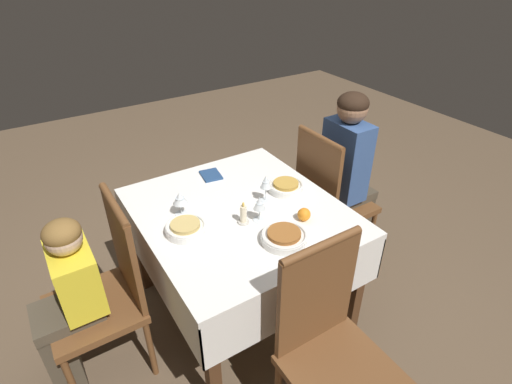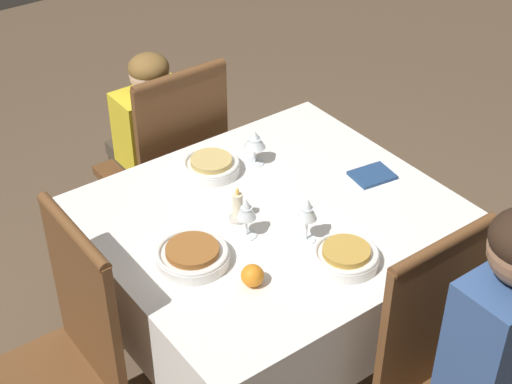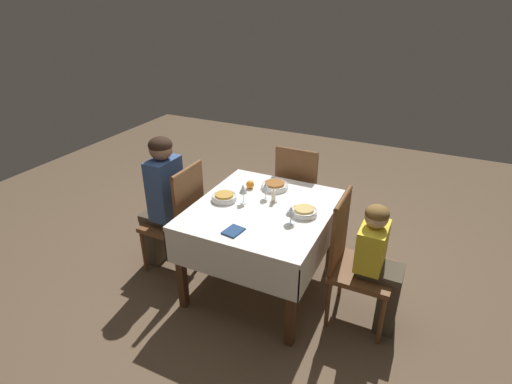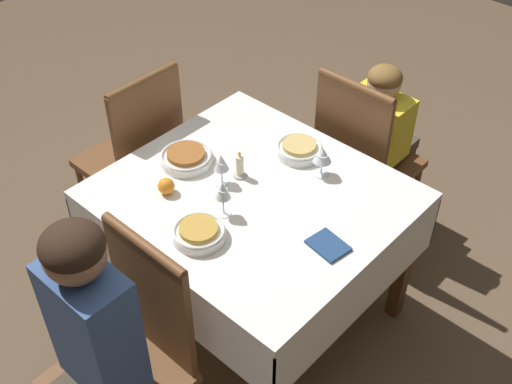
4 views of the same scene
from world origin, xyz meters
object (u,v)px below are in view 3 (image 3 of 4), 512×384
at_px(dining_table, 263,219).
at_px(person_adult_denim, 162,196).
at_px(napkin_red_folded, 233,231).
at_px(chair_south, 179,216).
at_px(wine_glass_south, 243,189).
at_px(wine_glass_north, 291,211).
at_px(candle_centerpiece, 274,197).
at_px(bowl_north, 304,211).
at_px(bowl_south, 224,197).
at_px(person_child_yellow, 379,263).
at_px(chair_north, 353,257).
at_px(chair_west, 299,191).
at_px(orange_fruit, 250,184).
at_px(bowl_west, 275,185).
at_px(wine_glass_west, 266,188).

bearing_deg(dining_table, person_adult_denim, -84.09).
bearing_deg(napkin_red_folded, chair_south, -114.23).
height_order(person_adult_denim, napkin_red_folded, person_adult_denim).
xyz_separation_m(wine_glass_south, wine_glass_north, (0.13, 0.45, -0.02)).
xyz_separation_m(chair_south, person_adult_denim, (0.00, -0.16, 0.16)).
bearing_deg(candle_centerpiece, bowl_north, 73.09).
bearing_deg(bowl_south, person_child_yellow, 89.44).
bearing_deg(wine_glass_north, chair_south, -92.03).
height_order(chair_north, person_adult_denim, person_adult_denim).
distance_m(chair_west, wine_glass_north, 1.01).
relative_size(person_adult_denim, person_child_yellow, 1.25).
relative_size(chair_west, napkin_red_folded, 6.36).
bearing_deg(dining_table, wine_glass_south, -91.43).
height_order(person_adult_denim, wine_glass_south, person_adult_denim).
height_order(wine_glass_south, wine_glass_north, wine_glass_south).
height_order(dining_table, orange_fruit, orange_fruit).
relative_size(chair_north, bowl_north, 4.92).
bearing_deg(chair_north, wine_glass_south, 87.33).
bearing_deg(person_child_yellow, chair_west, 47.25).
xyz_separation_m(chair_north, candle_centerpiece, (-0.15, -0.70, 0.26)).
distance_m(bowl_west, orange_fruit, 0.21).
height_order(bowl_south, wine_glass_south, wine_glass_south).
distance_m(bowl_west, wine_glass_west, 0.22).
bearing_deg(wine_glass_north, chair_north, 101.28).
distance_m(person_child_yellow, wine_glass_south, 1.14).
height_order(dining_table, chair_west, chair_west).
bearing_deg(orange_fruit, bowl_north, 67.63).
relative_size(wine_glass_west, candle_centerpiece, 1.13).
xyz_separation_m(person_adult_denim, person_child_yellow, (-0.06, 1.83, -0.15)).
distance_m(chair_north, person_adult_denim, 1.66).
height_order(person_adult_denim, bowl_north, person_adult_denim).
height_order(bowl_west, candle_centerpiece, candle_centerpiece).
relative_size(person_child_yellow, wine_glass_north, 7.27).
bearing_deg(wine_glass_south, bowl_north, 92.70).
height_order(dining_table, candle_centerpiece, candle_centerpiece).
height_order(bowl_north, orange_fruit, orange_fruit).
height_order(bowl_north, napkin_red_folded, bowl_north).
relative_size(wine_glass_north, orange_fruit, 1.97).
bearing_deg(dining_table, bowl_west, -172.24).
height_order(wine_glass_west, orange_fruit, wine_glass_west).
relative_size(bowl_north, orange_fruit, 2.97).
relative_size(candle_centerpiece, napkin_red_folded, 0.81).
relative_size(chair_north, person_adult_denim, 0.82).
relative_size(dining_table, candle_centerpiece, 9.00).
height_order(chair_south, wine_glass_north, chair_south).
distance_m(chair_north, chair_west, 1.11).
bearing_deg(candle_centerpiece, napkin_red_folded, -8.38).
bearing_deg(candle_centerpiece, person_child_yellow, 80.21).
bearing_deg(wine_glass_west, person_child_yellow, 79.61).
relative_size(chair_south, wine_glass_north, 7.44).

